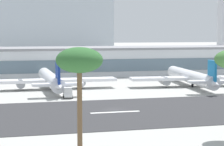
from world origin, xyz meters
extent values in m
plane|color=#A8A8A3|center=(0.00, 0.00, 0.00)|extent=(1400.00, 1400.00, 0.00)
cube|color=#2D2D30|center=(0.00, -4.17, 0.04)|extent=(800.00, 38.96, 0.08)
cube|color=white|center=(-0.81, -4.17, 0.09)|extent=(12.00, 1.20, 0.01)
cube|color=silver|center=(12.70, 89.55, 5.73)|extent=(199.14, 29.80, 11.46)
cube|color=slate|center=(12.70, 74.50, 5.16)|extent=(193.17, 0.30, 5.16)
cube|color=gray|center=(12.70, 89.55, 11.96)|extent=(201.13, 30.10, 1.00)
cylinder|color=silver|center=(93.83, 120.85, 20.77)|extent=(6.14, 6.14, 41.54)
cube|color=#A8B2BC|center=(-1.05, 208.31, 21.02)|extent=(100.15, 36.39, 42.03)
cylinder|color=white|center=(-10.82, 43.99, 3.36)|extent=(4.37, 43.34, 4.33)
sphere|color=white|center=(-10.84, 65.66, 3.36)|extent=(4.12, 4.12, 4.12)
cone|color=white|center=(-10.80, 22.32, 3.36)|extent=(3.91, 7.80, 3.90)
cube|color=white|center=(-10.82, 43.12, 2.93)|extent=(44.32, 6.54, 0.95)
cylinder|color=gray|center=(-0.85, 43.13, 2.17)|extent=(2.82, 6.07, 2.82)
cylinder|color=gray|center=(-20.79, 43.12, 2.17)|extent=(2.82, 6.07, 2.82)
cube|color=white|center=(-10.80, 24.05, 3.79)|extent=(15.07, 3.59, 0.76)
cube|color=navy|center=(-10.80, 24.05, 6.83)|extent=(0.70, 5.85, 6.93)
cylinder|color=black|center=(-10.82, 41.82, 0.60)|extent=(0.78, 0.78, 1.19)
cylinder|color=silver|center=(38.09, 39.26, 3.40)|extent=(8.59, 44.05, 4.38)
sphere|color=silver|center=(40.20, 61.07, 3.40)|extent=(4.16, 4.16, 4.16)
cone|color=silver|center=(35.97, 17.44, 3.40)|extent=(4.69, 8.23, 3.94)
cube|color=silver|center=(38.00, 38.39, 2.96)|extent=(43.75, 10.72, 0.96)
cylinder|color=gray|center=(47.70, 37.44, 2.19)|extent=(3.43, 6.38, 2.85)
cylinder|color=gray|center=(28.30, 39.33, 2.19)|extent=(3.43, 6.38, 2.85)
cube|color=silver|center=(36.14, 19.19, 3.84)|extent=(15.01, 5.02, 0.77)
cube|color=#1975B2|center=(36.14, 19.19, 6.90)|extent=(1.27, 5.96, 7.01)
cylinder|color=black|center=(37.88, 37.08, 0.60)|extent=(0.79, 0.79, 1.21)
cube|color=white|center=(-8.14, 22.58, 1.05)|extent=(2.96, 6.20, 1.20)
cube|color=silver|center=(-8.21, 21.87, 2.45)|extent=(2.71, 4.52, 1.60)
cube|color=white|center=(-7.93, 24.73, 2.40)|extent=(2.36, 1.88, 1.50)
cylinder|color=black|center=(-6.74, 24.56, 0.45)|extent=(0.36, 0.92, 0.90)
cylinder|color=black|center=(-9.13, 24.79, 0.45)|extent=(0.36, 0.92, 0.90)
cylinder|color=black|center=(-7.15, 20.38, 0.45)|extent=(0.36, 0.92, 0.90)
cylinder|color=black|center=(-9.53, 20.61, 0.45)|extent=(0.36, 0.92, 0.90)
cylinder|color=brown|center=(-15.91, -41.44, 7.48)|extent=(0.75, 0.75, 14.96)
ellipsoid|color=#2D602D|center=(-15.91, -41.44, 14.96)|extent=(6.86, 6.86, 3.77)
camera|label=1|loc=(-26.99, -104.52, 18.92)|focal=70.92mm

